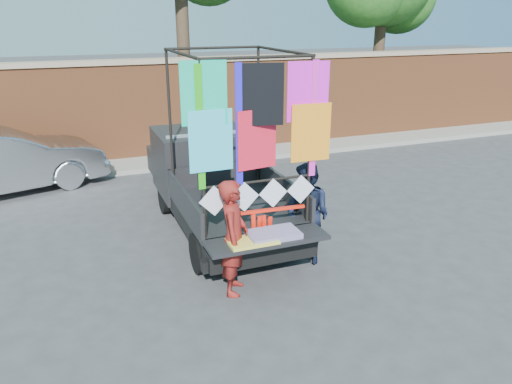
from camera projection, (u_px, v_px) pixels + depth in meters
name	position (u px, v px, depth m)	size (l,w,h in m)	color
ground	(255.00, 276.00, 7.43)	(90.00, 90.00, 0.00)	#38383A
brick_wall	(160.00, 109.00, 13.13)	(30.00, 0.45, 2.61)	#99512C
curb	(168.00, 162.00, 12.94)	(30.00, 1.20, 0.12)	gray
pickup_truck	(210.00, 178.00, 9.30)	(2.01, 5.06, 3.18)	black
woman	(234.00, 238.00, 6.77)	(0.60, 0.39, 1.64)	maroon
man	(307.00, 214.00, 7.64)	(0.77, 0.60, 1.58)	black
streamer_bundle	(266.00, 223.00, 7.14)	(0.96, 0.12, 0.66)	#FF220D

